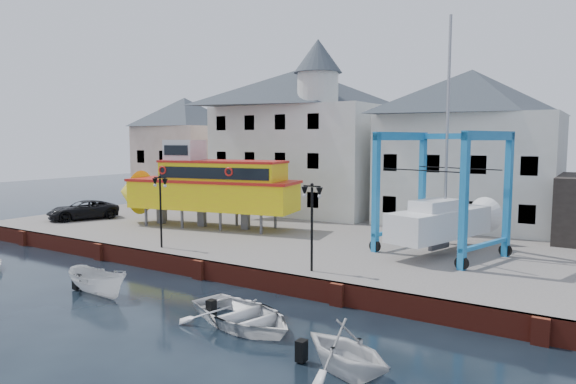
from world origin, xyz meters
The scene contains 14 objects.
ground centered at (0.00, 0.00, 0.00)m, with size 140.00×140.00×0.00m, color black.
hardstanding centered at (0.00, 11.00, 0.50)m, with size 44.00×22.00×1.00m, color #615854.
quay_wall centered at (0.00, 0.10, 0.50)m, with size 44.00×0.47×1.00m.
building_pink centered at (-18.00, 18.00, 6.15)m, with size 8.00×7.00×10.30m.
building_white_main centered at (-4.87, 18.39, 7.34)m, with size 14.00×8.30×14.00m.
building_white_right centered at (9.00, 19.00, 6.60)m, with size 12.00×8.00×11.20m.
lamp_post_left centered at (-4.00, 1.20, 4.17)m, with size 1.12×0.32×4.20m.
lamp_post_right centered at (6.00, 1.20, 4.17)m, with size 1.12×0.32×4.20m.
tour_boat centered at (-6.91, 7.97, 3.92)m, with size 14.62×6.03×6.20m.
travel_lift centered at (10.29, 8.79, 3.14)m, with size 7.04×8.72×12.77m.
van centered at (-17.08, 5.49, 1.73)m, with size 2.42×5.25×1.46m, color black.
motorboat_a centered at (-2.08, -4.64, 0.00)m, with size 1.43×3.81×1.47m, color silver.
motorboat_b centered at (5.97, -4.15, 0.00)m, with size 3.70×5.17×1.07m, color silver.
motorboat_c centered at (11.21, -5.80, 0.00)m, with size 2.98×3.45×1.82m, color silver.
Camera 1 is at (17.81, -19.56, 7.22)m, focal length 32.00 mm.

